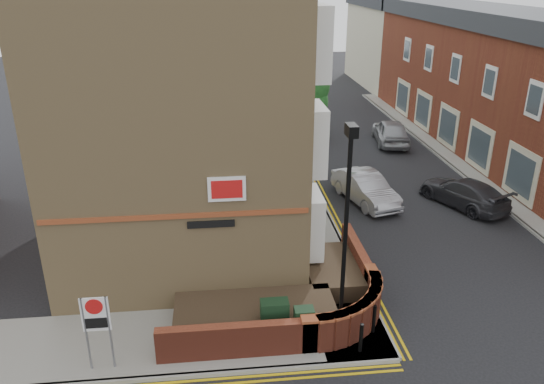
{
  "coord_description": "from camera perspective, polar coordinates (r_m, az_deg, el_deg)",
  "views": [
    {
      "loc": [
        -1.74,
        -11.19,
        9.9
      ],
      "look_at": [
        -0.08,
        4.0,
        3.53
      ],
      "focal_mm": 35.0,
      "sensor_mm": 36.0,
      "label": 1
    }
  ],
  "objects": [
    {
      "name": "bollard_near",
      "position": [
        15.35,
        9.55,
        -15.2
      ],
      "size": [
        0.11,
        0.11,
        0.9
      ],
      "primitive_type": "cylinder",
      "color": "black",
      "rests_on": "pavement_corner"
    },
    {
      "name": "pavement_corner",
      "position": [
        16.16,
        -11.59,
        -15.45
      ],
      "size": [
        13.0,
        3.0,
        0.12
      ],
      "primitive_type": "cube",
      "color": "gray",
      "rests_on": "ground"
    },
    {
      "name": "zone_sign",
      "position": [
        14.68,
        -18.38,
        -12.94
      ],
      "size": [
        0.72,
        0.07,
        2.2
      ],
      "color": "slate",
      "rests_on": "pavement_corner"
    },
    {
      "name": "silver_car_far",
      "position": [
        33.75,
        12.64,
        6.37
      ],
      "size": [
        2.39,
        4.69,
        1.53
      ],
      "primitive_type": "imported",
      "rotation": [
        0.0,
        0.0,
        3.01
      ],
      "color": "#94959B",
      "rests_on": "ground"
    },
    {
      "name": "yellow_lines_main",
      "position": [
        29.36,
        3.91,
        2.88
      ],
      "size": [
        0.28,
        32.0,
        0.01
      ],
      "primitive_type": "cube",
      "color": "gold",
      "rests_on": "ground"
    },
    {
      "name": "grey_car_far",
      "position": [
        25.56,
        19.91,
        -0.05
      ],
      "size": [
        3.4,
        4.71,
        1.27
      ],
      "primitive_type": "imported",
      "rotation": [
        0.0,
        0.0,
        3.56
      ],
      "color": "#2C2D31",
      "rests_on": "ground"
    },
    {
      "name": "kerb_main_far",
      "position": [
        29.06,
        20.2,
        1.39
      ],
      "size": [
        0.15,
        40.0,
        0.12
      ],
      "primitive_type": "cube",
      "color": "gray",
      "rests_on": "ground"
    },
    {
      "name": "silver_car_near",
      "position": [
        24.76,
        10.02,
        0.43
      ],
      "size": [
        2.5,
        4.42,
        1.38
      ],
      "primitive_type": "imported",
      "rotation": [
        0.0,
        0.0,
        0.26
      ],
      "color": "#96979D",
      "rests_on": "ground"
    },
    {
      "name": "lamppost",
      "position": [
        14.41,
        7.89,
        -4.67
      ],
      "size": [
        0.25,
        0.5,
        6.3
      ],
      "color": "black",
      "rests_on": "pavement_corner"
    },
    {
      "name": "far_terrace_cream",
      "position": [
        52.13,
        12.41,
        15.69
      ],
      "size": [
        5.4,
        12.4,
        8.0
      ],
      "color": "beige",
      "rests_on": "ground"
    },
    {
      "name": "pavement_main",
      "position": [
        29.16,
        1.49,
        2.9
      ],
      "size": [
        2.0,
        32.0,
        0.12
      ],
      "primitive_type": "cube",
      "color": "gray",
      "rests_on": "ground"
    },
    {
      "name": "corner_building",
      "position": [
        19.57,
        -9.56,
        11.5
      ],
      "size": [
        8.95,
        10.4,
        13.6
      ],
      "color": "tan",
      "rests_on": "ground"
    },
    {
      "name": "bollard_far",
      "position": [
        16.11,
        10.9,
        -13.25
      ],
      "size": [
        0.11,
        0.11,
        0.9
      ],
      "primitive_type": "cylinder",
      "color": "black",
      "rests_on": "pavement_corner"
    },
    {
      "name": "far_terrace",
      "position": [
        33.06,
        23.72,
        10.55
      ],
      "size": [
        5.4,
        30.4,
        8.0
      ],
      "color": "maroon",
      "rests_on": "ground"
    },
    {
      "name": "tree_mid",
      "position": [
        33.78,
        0.18,
        14.62
      ],
      "size": [
        4.03,
        4.03,
        7.42
      ],
      "color": "#382B1E",
      "rests_on": "pavement_main"
    },
    {
      "name": "pavement_far",
      "position": [
        29.99,
        23.64,
        1.5
      ],
      "size": [
        4.0,
        40.0,
        0.12
      ],
      "primitive_type": "cube",
      "color": "gray",
      "rests_on": "ground"
    },
    {
      "name": "ground",
      "position": [
        15.05,
        2.06,
        -18.55
      ],
      "size": [
        120.0,
        120.0,
        0.0
      ],
      "primitive_type": "plane",
      "color": "black",
      "rests_on": "ground"
    },
    {
      "name": "tree_near",
      "position": [
        26.04,
        2.18,
        11.1
      ],
      "size": [
        3.64,
        3.65,
        6.7
      ],
      "color": "#382B1E",
      "rests_on": "pavement_main"
    },
    {
      "name": "kerb_side",
      "position": [
        15.01,
        -12.07,
        -18.96
      ],
      "size": [
        13.0,
        0.15,
        0.12
      ],
      "primitive_type": "cube",
      "color": "gray",
      "rests_on": "ground"
    },
    {
      "name": "garden_wall",
      "position": [
        16.99,
        0.83,
        -13.03
      ],
      "size": [
        6.8,
        6.0,
        1.2
      ],
      "primitive_type": null,
      "color": "maroon",
      "rests_on": "ground"
    },
    {
      "name": "red_car_main",
      "position": [
        34.42,
        2.93,
        7.06
      ],
      "size": [
        2.58,
        5.03,
        1.36
      ],
      "primitive_type": "imported",
      "rotation": [
        0.0,
        0.0,
        0.07
      ],
      "color": "maroon",
      "rests_on": "ground"
    },
    {
      "name": "kerb_main_near",
      "position": [
        29.31,
        3.43,
        2.96
      ],
      "size": [
        0.15,
        32.0,
        0.12
      ],
      "primitive_type": "cube",
      "color": "gray",
      "rests_on": "ground"
    },
    {
      "name": "tree_far",
      "position": [
        41.71,
        -1.1,
        15.76
      ],
      "size": [
        3.81,
        3.81,
        7.0
      ],
      "color": "#382B1E",
      "rests_on": "pavement_main"
    },
    {
      "name": "traffic_light_assembly",
      "position": [
        37.12,
        0.28,
        11.57
      ],
      "size": [
        0.2,
        0.16,
        4.2
      ],
      "color": "black",
      "rests_on": "pavement_main"
    },
    {
      "name": "utility_cabinet_small",
      "position": [
        15.46,
        3.44,
        -14.09
      ],
      "size": [
        0.55,
        0.4,
        1.1
      ],
      "primitive_type": "cube",
      "color": "black",
      "rests_on": "pavement_corner"
    },
    {
      "name": "utility_cabinet_large",
      "position": [
        15.57,
        0.27,
        -13.51
      ],
      "size": [
        0.8,
        0.45,
        1.2
      ],
      "primitive_type": "cube",
      "color": "black",
      "rests_on": "pavement_corner"
    }
  ]
}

